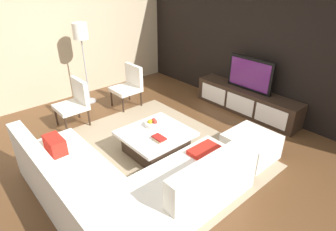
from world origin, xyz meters
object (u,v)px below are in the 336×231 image
media_console (246,101)px  book_stack (159,138)px  ottoman (251,146)px  accent_chair_far (129,84)px  television (250,74)px  floor_lamp (81,37)px  accent_chair_near (75,100)px  coffee_table (156,142)px  fruit_bowl (153,123)px  sectional_couch (124,185)px

media_console → book_stack: (0.12, -2.41, 0.16)m
ottoman → accent_chair_far: 2.88m
television → floor_lamp: (-2.61, -2.17, 0.61)m
accent_chair_near → media_console: bearing=63.1°
television → coffee_table: (-0.10, -2.30, -0.62)m
television → ottoman: (0.97, -1.27, -0.63)m
television → accent_chair_far: bearing=-140.1°
coffee_table → fruit_bowl: fruit_bowl is taller
coffee_table → book_stack: bearing=-28.2°
floor_lamp → book_stack: floor_lamp is taller
floor_lamp → ottoman: 3.90m
television → sectional_couch: bearing=-81.2°
media_console → television: (0.00, 0.00, 0.58)m
floor_lamp → fruit_bowl: 2.54m
coffee_table → ottoman: ottoman is taller
sectional_couch → ottoman: (0.46, 2.02, -0.08)m
accent_chair_near → fruit_bowl: accent_chair_near is taller
sectional_couch → accent_chair_near: 2.39m
television → accent_chair_far: (-1.88, -1.57, -0.34)m
media_console → floor_lamp: bearing=-140.3°
sectional_couch → accent_chair_far: 2.95m
fruit_bowl → ottoman: bearing=36.6°
accent_chair_far → media_console: bearing=30.8°
ottoman → fruit_bowl: (-1.25, -0.93, 0.23)m
accent_chair_near → book_stack: size_ratio=4.05×
book_stack → accent_chair_near: bearing=-168.2°
television → book_stack: bearing=-87.2°
fruit_bowl → accent_chair_far: accent_chair_far is taller
fruit_bowl → book_stack: 0.45m
television → accent_chair_far: television is taller
accent_chair_far → floor_lamp: bearing=-149.9°
coffee_table → accent_chair_far: 1.94m
floor_lamp → fruit_bowl: size_ratio=6.09×
media_console → accent_chair_far: accent_chair_far is taller
coffee_table → fruit_bowl: bearing=151.4°
floor_lamp → television: bearing=39.7°
fruit_bowl → accent_chair_near: bearing=-158.2°
media_console → coffee_table: media_console is taller
sectional_couch → ottoman: bearing=77.1°
ottoman → book_stack: (-0.86, -1.15, 0.21)m
accent_chair_near → ottoman: accent_chair_near is taller
media_console → floor_lamp: floor_lamp is taller
ottoman → book_stack: bearing=-126.8°
accent_chair_near → ottoman: bearing=35.1°
accent_chair_far → fruit_bowl: bearing=-30.5°
fruit_bowl → accent_chair_far: bearing=158.6°
accent_chair_near → ottoman: 3.21m
ottoman → sectional_couch: bearing=-102.9°
coffee_table → ottoman: size_ratio=1.45×
coffee_table → ottoman: (1.07, 1.03, -0.00)m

